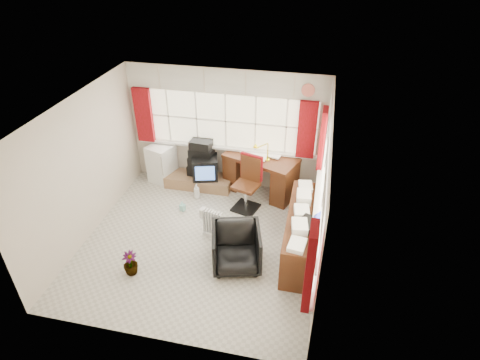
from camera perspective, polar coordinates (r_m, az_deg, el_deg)
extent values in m
plane|color=beige|center=(7.19, -5.66, -8.80)|extent=(4.00, 4.00, 0.00)
plane|color=beige|center=(8.11, -1.97, 7.14)|extent=(4.00, 0.00, 4.00)
plane|color=beige|center=(5.01, -13.31, -12.76)|extent=(4.00, 0.00, 4.00)
plane|color=beige|center=(7.26, -21.46, 1.42)|extent=(0.00, 4.00, 4.00)
plane|color=beige|center=(6.18, 11.73, -2.58)|extent=(0.00, 4.00, 4.00)
plane|color=white|center=(5.85, -6.98, 9.86)|extent=(4.00, 4.00, 0.00)
plane|color=#F3EAC1|center=(8.01, -2.03, 8.37)|extent=(3.60, 0.00, 3.60)
cube|color=white|center=(8.23, -2.02, 4.57)|extent=(3.70, 0.12, 0.05)
cube|color=white|center=(8.35, -10.16, 8.93)|extent=(0.03, 0.02, 1.10)
cube|color=white|center=(8.16, -6.19, 8.66)|extent=(0.03, 0.02, 1.10)
cube|color=white|center=(8.00, -2.05, 8.34)|extent=(0.03, 0.02, 1.10)
cube|color=white|center=(7.88, 2.23, 7.95)|extent=(0.03, 0.02, 1.10)
cube|color=white|center=(7.81, 6.59, 7.52)|extent=(0.03, 0.02, 1.10)
plane|color=#F3EAC1|center=(6.07, 11.75, -1.02)|extent=(0.00, 3.60, 3.60)
cube|color=white|center=(6.40, 10.81, -5.30)|extent=(0.12, 3.70, 0.05)
cube|color=white|center=(5.10, 11.09, -8.35)|extent=(0.02, 0.03, 1.10)
cube|color=white|center=(5.57, 11.40, -4.36)|extent=(0.02, 0.03, 1.10)
cube|color=white|center=(6.06, 11.65, -1.01)|extent=(0.02, 0.03, 1.10)
cube|color=white|center=(6.58, 11.87, 1.83)|extent=(0.02, 0.03, 1.10)
cube|color=white|center=(7.10, 12.06, 4.26)|extent=(0.02, 0.03, 1.10)
cube|color=maroon|center=(8.49, -13.51, 8.96)|extent=(0.35, 0.10, 1.15)
cube|color=maroon|center=(7.73, 9.50, 7.02)|extent=(0.35, 0.10, 1.15)
cube|color=maroon|center=(7.45, 11.63, 5.78)|extent=(0.10, 0.35, 1.15)
cube|color=maroon|center=(4.73, 9.92, -12.13)|extent=(0.10, 0.35, 1.15)
cube|color=silver|center=(7.69, -2.19, 13.74)|extent=(3.95, 0.08, 0.48)
cube|color=silver|center=(5.67, 12.44, 5.74)|extent=(0.08, 3.95, 0.48)
cube|color=#592A15|center=(8.01, 3.01, 3.14)|extent=(1.60, 1.17, 0.07)
cube|color=#592A15|center=(8.46, -0.35, 1.67)|extent=(0.53, 0.72, 0.77)
cube|color=#592A15|center=(8.01, 6.38, -0.53)|extent=(0.53, 0.72, 0.77)
cube|color=white|center=(7.99, 3.02, 3.41)|extent=(0.34, 0.40, 0.02)
cube|color=white|center=(7.99, 3.02, 3.43)|extent=(0.34, 0.40, 0.02)
cube|color=white|center=(7.98, 3.02, 3.46)|extent=(0.34, 0.40, 0.02)
cube|color=white|center=(7.98, 3.02, 3.48)|extent=(0.34, 0.40, 0.02)
cube|color=white|center=(7.98, 3.02, 3.51)|extent=(0.34, 0.40, 0.02)
cube|color=white|center=(7.98, 3.02, 3.53)|extent=(0.34, 0.40, 0.02)
cylinder|color=#DCD609|center=(7.87, 3.92, 2.90)|extent=(0.09, 0.09, 0.02)
cylinder|color=#DCD609|center=(7.79, 3.97, 4.00)|extent=(0.02, 0.02, 0.34)
cone|color=#DCD609|center=(7.73, 4.01, 4.89)|extent=(0.16, 0.15, 0.14)
cube|color=black|center=(7.92, 0.82, -3.94)|extent=(0.57, 0.57, 0.04)
cylinder|color=silver|center=(7.78, 0.83, -2.49)|extent=(0.06, 0.06, 0.53)
cube|color=#592A15|center=(7.63, 0.85, -0.85)|extent=(0.55, 0.54, 0.06)
cube|color=#592A15|center=(7.64, 1.66, 1.76)|extent=(0.41, 0.17, 0.51)
cube|color=maroon|center=(7.63, 1.66, 1.89)|extent=(0.45, 0.19, 0.53)
imported|color=black|center=(6.52, -0.52, -9.64)|extent=(0.94, 0.96, 0.72)
cube|color=white|center=(7.29, -3.81, -7.67)|extent=(0.39, 0.22, 0.07)
cube|color=white|center=(7.18, -5.05, -5.63)|extent=(0.05, 0.11, 0.48)
cube|color=white|center=(7.16, -4.67, -5.74)|extent=(0.05, 0.11, 0.48)
cube|color=white|center=(7.13, -4.28, -5.86)|extent=(0.05, 0.11, 0.48)
cube|color=white|center=(7.11, -3.89, -5.98)|extent=(0.05, 0.11, 0.48)
cube|color=white|center=(7.09, -3.50, -6.10)|extent=(0.05, 0.11, 0.48)
cube|color=white|center=(7.07, -3.10, -6.23)|extent=(0.05, 0.11, 0.48)
cube|color=white|center=(7.05, -2.71, -6.35)|extent=(0.05, 0.11, 0.48)
cube|color=#592A15|center=(6.86, 8.73, -7.35)|extent=(0.50, 2.00, 0.75)
cube|color=white|center=(5.98, 8.12, -9.04)|extent=(0.24, 0.32, 0.10)
cube|color=white|center=(6.28, 8.46, -6.66)|extent=(0.24, 0.32, 0.10)
cube|color=white|center=(6.60, 8.77, -4.49)|extent=(0.24, 0.32, 0.10)
cube|color=white|center=(6.92, 9.05, -2.53)|extent=(0.24, 0.32, 0.10)
cube|color=white|center=(7.26, 9.30, -0.74)|extent=(0.24, 0.32, 0.10)
cube|color=black|center=(6.35, 9.67, -6.24)|extent=(0.38, 0.43, 0.12)
cube|color=#9E724F|center=(8.56, -5.86, -0.16)|extent=(1.40, 0.50, 0.25)
cube|color=black|center=(8.34, -4.98, 1.82)|extent=(0.62, 0.59, 0.47)
cube|color=#4D7BDA|center=(8.13, -5.00, 0.94)|extent=(0.38, 0.12, 0.32)
cube|color=black|center=(8.53, -5.35, 1.54)|extent=(0.60, 0.40, 0.21)
cube|color=black|center=(8.42, -5.42, 2.74)|extent=(0.55, 0.38, 0.20)
cube|color=black|center=(8.32, -5.49, 3.91)|extent=(0.50, 0.36, 0.19)
cube|color=black|center=(8.24, -5.56, 5.06)|extent=(0.45, 0.34, 0.18)
cube|color=white|center=(8.75, -11.04, 2.33)|extent=(0.61, 0.61, 0.82)
cube|color=silver|center=(8.40, -11.03, 1.93)|extent=(0.02, 0.02, 0.44)
imported|color=silver|center=(8.18, -6.18, -1.59)|extent=(0.13, 0.13, 0.33)
imported|color=#90D7CD|center=(7.90, -8.19, -3.70)|extent=(0.11, 0.12, 0.20)
imported|color=black|center=(6.71, -15.34, -11.33)|extent=(0.28, 0.28, 0.42)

